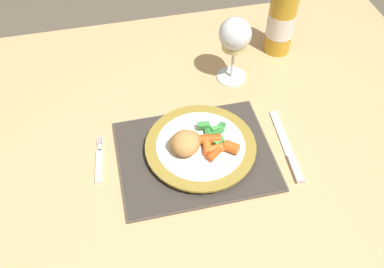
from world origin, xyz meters
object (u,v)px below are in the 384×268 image
(dining_table, at_px, (212,154))
(dinner_plate, at_px, (201,147))
(bottle, at_px, (282,16))
(fork, at_px, (99,162))
(table_knife, at_px, (289,151))
(wine_glass, at_px, (235,37))

(dining_table, xyz_separation_m, dinner_plate, (-0.04, -0.06, 0.11))
(bottle, bearing_deg, dinner_plate, -133.44)
(dining_table, height_order, fork, fork)
(fork, bearing_deg, bottle, 29.32)
(table_knife, relative_size, bottle, 0.70)
(dinner_plate, xyz_separation_m, bottle, (0.29, 0.30, 0.09))
(fork, relative_size, bottle, 0.43)
(wine_glass, distance_m, bottle, 0.17)
(table_knife, bearing_deg, fork, 171.24)
(fork, distance_m, wine_glass, 0.42)
(dining_table, height_order, dinner_plate, dinner_plate)
(dining_table, bearing_deg, wine_glass, 61.02)
(bottle, bearing_deg, wine_glass, -151.42)
(dining_table, bearing_deg, fork, -171.57)
(fork, distance_m, table_knife, 0.41)
(dinner_plate, relative_size, table_knife, 1.17)
(dining_table, relative_size, dinner_plate, 5.07)
(dining_table, distance_m, dinner_plate, 0.13)
(wine_glass, bearing_deg, dining_table, -118.98)
(fork, height_order, table_knife, table_knife)
(table_knife, bearing_deg, bottle, 74.02)
(table_knife, bearing_deg, wine_glass, 101.37)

